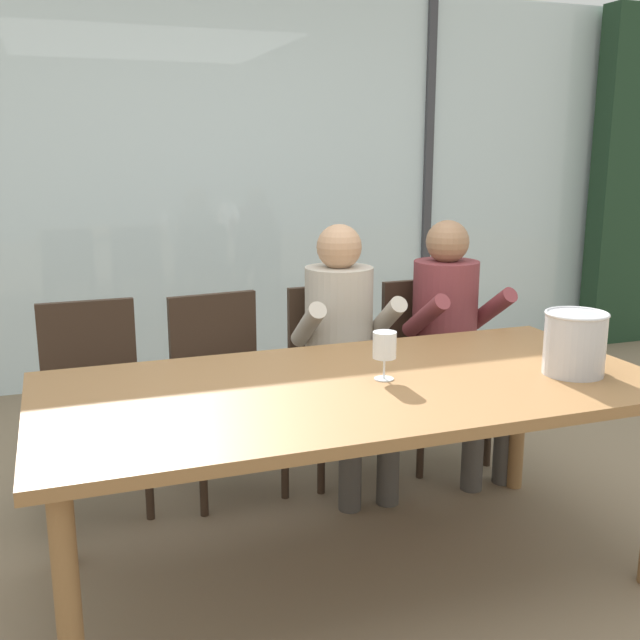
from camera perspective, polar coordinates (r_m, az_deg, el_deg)
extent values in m
plane|color=#847056|center=(3.78, -3.40, -11.20)|extent=(14.00, 14.00, 0.00)
cube|color=silver|center=(5.08, -9.03, 10.04)|extent=(7.39, 0.03, 2.60)
cube|color=#38383D|center=(5.62, 8.17, 10.34)|extent=(0.06, 0.06, 2.60)
cube|color=#477A38|center=(8.64, -13.48, 7.69)|extent=(13.39, 2.40, 1.60)
cube|color=#1E3823|center=(6.45, 22.39, 9.83)|extent=(0.56, 0.20, 2.60)
cube|color=olive|center=(2.64, 2.59, -5.22)|extent=(2.19, 1.04, 0.04)
cylinder|color=olive|center=(2.24, -18.67, -20.05)|extent=(0.07, 0.07, 0.70)
cylinder|color=olive|center=(2.99, -19.13, -11.37)|extent=(0.07, 0.07, 0.70)
cylinder|color=olive|center=(3.57, 14.90, -7.04)|extent=(0.07, 0.07, 0.70)
cube|color=#332319|center=(3.37, -16.85, -6.47)|extent=(0.44, 0.44, 0.03)
cube|color=#332319|center=(3.50, -17.31, -1.98)|extent=(0.42, 0.04, 0.42)
cylinder|color=#332319|center=(3.27, -19.72, -11.70)|extent=(0.04, 0.04, 0.45)
cylinder|color=#332319|center=(3.29, -12.98, -11.11)|extent=(0.04, 0.04, 0.45)
cylinder|color=#332319|center=(3.62, -19.84, -9.27)|extent=(0.04, 0.04, 0.45)
cylinder|color=#332319|center=(3.64, -13.80, -8.75)|extent=(0.04, 0.04, 0.45)
cube|color=#332319|center=(3.41, -6.97, -5.74)|extent=(0.49, 0.49, 0.03)
cube|color=#332319|center=(3.53, -8.15, -1.36)|extent=(0.42, 0.08, 0.42)
cylinder|color=#332319|center=(3.27, -8.93, -11.05)|extent=(0.04, 0.04, 0.45)
cylinder|color=#332319|center=(3.39, -2.71, -10.01)|extent=(0.04, 0.04, 0.45)
cylinder|color=#332319|center=(3.61, -10.76, -8.77)|extent=(0.04, 0.04, 0.45)
cylinder|color=#332319|center=(3.72, -5.07, -7.93)|extent=(0.04, 0.04, 0.45)
cube|color=#332319|center=(3.59, 1.82, -4.71)|extent=(0.45, 0.45, 0.03)
cube|color=#332319|center=(3.70, 0.64, -0.55)|extent=(0.42, 0.05, 0.42)
cylinder|color=#332319|center=(3.43, 0.08, -9.71)|extent=(0.04, 0.04, 0.45)
cylinder|color=#332319|center=(3.58, 5.83, -8.81)|extent=(0.04, 0.04, 0.45)
cylinder|color=#332319|center=(3.77, -2.03, -7.62)|extent=(0.04, 0.04, 0.45)
cylinder|color=#332319|center=(3.90, 3.30, -6.90)|extent=(0.04, 0.04, 0.45)
cube|color=#332319|center=(3.79, 8.94, -3.88)|extent=(0.45, 0.45, 0.03)
cube|color=#332319|center=(3.90, 7.57, 0.03)|extent=(0.42, 0.05, 0.42)
cylinder|color=#332319|center=(3.62, 7.71, -8.60)|extent=(0.04, 0.04, 0.45)
cylinder|color=#332319|center=(3.81, 12.76, -7.69)|extent=(0.04, 0.04, 0.45)
cylinder|color=#332319|center=(3.93, 5.01, -6.74)|extent=(0.04, 0.04, 0.45)
cylinder|color=#332319|center=(4.11, 9.78, -6.01)|extent=(0.04, 0.04, 0.45)
cylinder|color=#B7AD9E|center=(3.51, 1.44, -0.14)|extent=(0.33, 0.33, 0.52)
sphere|color=tan|center=(3.45, 1.48, 5.61)|extent=(0.21, 0.21, 0.21)
cube|color=#47423D|center=(3.37, 1.14, -5.29)|extent=(0.14, 0.40, 0.13)
cube|color=#47423D|center=(3.43, 3.98, -4.98)|extent=(0.14, 0.40, 0.13)
cylinder|color=#47423D|center=(3.29, 2.32, -10.56)|extent=(0.10, 0.10, 0.47)
cylinder|color=#47423D|center=(3.35, 5.24, -10.13)|extent=(0.10, 0.10, 0.47)
cylinder|color=#B7AD9E|center=(3.33, -0.92, -0.38)|extent=(0.09, 0.33, 0.26)
cylinder|color=#B7AD9E|center=(3.47, 5.08, 0.08)|extent=(0.09, 0.33, 0.26)
cylinder|color=brown|center=(3.75, 9.51, 0.53)|extent=(0.35, 0.35, 0.52)
sphere|color=#936B4C|center=(3.69, 9.72, 5.91)|extent=(0.21, 0.21, 0.21)
cube|color=#47423D|center=(3.61, 9.94, -4.27)|extent=(0.16, 0.41, 0.13)
cube|color=#47423D|center=(3.71, 12.24, -3.89)|extent=(0.16, 0.41, 0.13)
cylinder|color=#47423D|center=(3.54, 11.62, -9.07)|extent=(0.10, 0.10, 0.47)
cylinder|color=#47423D|center=(3.64, 13.94, -8.55)|extent=(0.10, 0.10, 0.47)
cylinder|color=brown|center=(3.54, 8.05, 0.28)|extent=(0.11, 0.33, 0.26)
cylinder|color=brown|center=(3.76, 12.95, 0.81)|extent=(0.11, 0.33, 0.26)
cylinder|color=#B7B7BC|center=(2.85, 18.88, -1.74)|extent=(0.22, 0.22, 0.22)
torus|color=silver|center=(2.83, 19.04, 0.46)|extent=(0.23, 0.23, 0.01)
cylinder|color=silver|center=(2.67, 4.93, -4.51)|extent=(0.07, 0.07, 0.00)
cylinder|color=silver|center=(2.66, 4.95, -3.70)|extent=(0.01, 0.01, 0.07)
cylinder|color=silver|center=(2.64, 4.98, -1.93)|extent=(0.08, 0.08, 0.09)
cylinder|color=#E0D184|center=(2.64, 4.97, -2.48)|extent=(0.07, 0.07, 0.04)
cylinder|color=silver|center=(3.06, 17.94, -2.86)|extent=(0.07, 0.07, 0.00)
cylinder|color=silver|center=(3.05, 17.99, -2.14)|extent=(0.01, 0.01, 0.07)
cylinder|color=silver|center=(3.03, 18.10, -0.59)|extent=(0.08, 0.08, 0.09)
cylinder|color=#560C1E|center=(3.03, 18.07, -1.08)|extent=(0.07, 0.07, 0.04)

